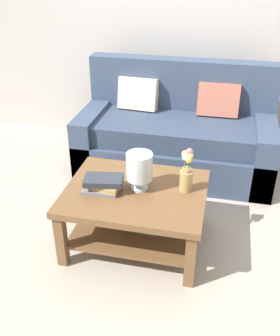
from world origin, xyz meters
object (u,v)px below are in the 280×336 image
object	(u,v)px
couch	(176,135)
coffee_table	(136,205)
book_stack_main	(103,184)
glass_hurricane_vase	(139,167)
flower_pitcher	(187,173)

from	to	relation	value
couch	coffee_table	size ratio (longest dim) A/B	1.86
book_stack_main	glass_hurricane_vase	xyz separation A→B (m)	(0.25, 0.08, 0.12)
book_stack_main	flower_pitcher	world-z (taller)	flower_pitcher
flower_pitcher	couch	bearing A→B (deg)	101.10
book_stack_main	glass_hurricane_vase	bearing A→B (deg)	18.03
coffee_table	flower_pitcher	world-z (taller)	flower_pitcher
book_stack_main	flower_pitcher	bearing A→B (deg)	12.90
coffee_table	book_stack_main	distance (m)	0.30
coffee_table	book_stack_main	xyz separation A→B (m)	(-0.23, -0.05, 0.19)
couch	flower_pitcher	distance (m)	1.22
coffee_table	book_stack_main	size ratio (longest dim) A/B	3.37
book_stack_main	glass_hurricane_vase	size ratio (longest dim) A/B	1.07
coffee_table	glass_hurricane_vase	bearing A→B (deg)	54.56
coffee_table	book_stack_main	bearing A→B (deg)	-167.21
couch	coffee_table	xyz separation A→B (m)	(-0.12, -1.26, -0.02)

